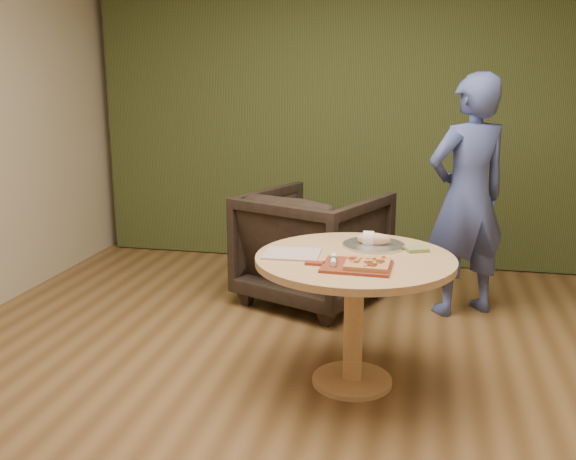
# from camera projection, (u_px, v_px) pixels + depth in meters

# --- Properties ---
(room_shell) EXTENTS (5.04, 6.04, 2.84)m
(room_shell) POSITION_uv_depth(u_px,v_px,m) (291.00, 143.00, 2.98)
(room_shell) COLOR brown
(room_shell) RESTS_ON ground
(curtain) EXTENTS (4.80, 0.14, 2.78)m
(curtain) POSITION_uv_depth(u_px,v_px,m) (358.00, 110.00, 5.74)
(curtain) COLOR #313B1B
(curtain) RESTS_ON ground
(pedestal_table) EXTENTS (1.09, 1.09, 0.75)m
(pedestal_table) POSITION_uv_depth(u_px,v_px,m) (354.00, 281.00, 3.51)
(pedestal_table) COLOR tan
(pedestal_table) RESTS_ON ground
(pizza_paddle) EXTENTS (0.45, 0.29, 0.01)m
(pizza_paddle) POSITION_uv_depth(u_px,v_px,m) (355.00, 266.00, 3.28)
(pizza_paddle) COLOR maroon
(pizza_paddle) RESTS_ON pedestal_table
(flatbread_pizza) EXTENTS (0.23, 0.23, 0.04)m
(flatbread_pizza) POSITION_uv_depth(u_px,v_px,m) (368.00, 264.00, 3.25)
(flatbread_pizza) COLOR tan
(flatbread_pizza) RESTS_ON pizza_paddle
(cutlery_roll) EXTENTS (0.05, 0.20, 0.03)m
(cutlery_roll) POSITION_uv_depth(u_px,v_px,m) (334.00, 260.00, 3.32)
(cutlery_roll) COLOR silver
(cutlery_roll) RESTS_ON pizza_paddle
(newspaper) EXTENTS (0.31, 0.26, 0.01)m
(newspaper) POSITION_uv_depth(u_px,v_px,m) (292.00, 254.00, 3.51)
(newspaper) COLOR white
(newspaper) RESTS_ON pedestal_table
(serving_tray) EXTENTS (0.36, 0.36, 0.02)m
(serving_tray) POSITION_uv_depth(u_px,v_px,m) (374.00, 245.00, 3.68)
(serving_tray) COLOR silver
(serving_tray) RESTS_ON pedestal_table
(bread_roll) EXTENTS (0.19, 0.09, 0.09)m
(bread_roll) POSITION_uv_depth(u_px,v_px,m) (372.00, 239.00, 3.67)
(bread_roll) COLOR #DEB687
(bread_roll) RESTS_ON serving_tray
(green_packet) EXTENTS (0.15, 0.14, 0.02)m
(green_packet) POSITION_uv_depth(u_px,v_px,m) (416.00, 249.00, 3.59)
(green_packet) COLOR #5C7133
(green_packet) RESTS_ON pedestal_table
(armchair) EXTENTS (1.19, 1.16, 0.95)m
(armchair) POSITION_uv_depth(u_px,v_px,m) (314.00, 241.00, 4.88)
(armchair) COLOR black
(armchair) RESTS_ON ground
(person_standing) EXTENTS (0.76, 0.68, 1.73)m
(person_standing) POSITION_uv_depth(u_px,v_px,m) (468.00, 197.00, 4.55)
(person_standing) COLOR #445398
(person_standing) RESTS_ON ground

